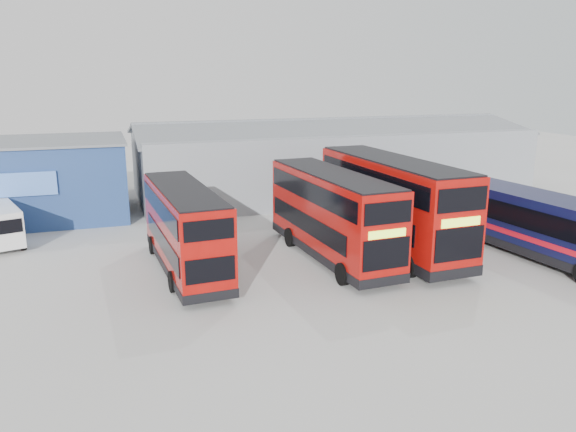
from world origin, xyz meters
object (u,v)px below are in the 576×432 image
(office_block, at_px, (29,179))
(double_decker_centre, at_px, (332,216))
(double_decker_left, at_px, (185,230))
(maintenance_shed, at_px, (330,159))
(single_decker_blue, at_px, (548,229))
(double_decker_right, at_px, (391,205))

(office_block, height_order, double_decker_centre, office_block)
(double_decker_centre, bearing_deg, double_decker_left, 173.92)
(office_block, height_order, double_decker_left, office_block)
(maintenance_shed, distance_m, double_decker_left, 20.93)
(maintenance_shed, bearing_deg, single_decker_blue, -79.43)
(office_block, height_order, single_decker_blue, office_block)
(double_decker_left, xyz_separation_m, double_decker_centre, (7.38, -0.37, 0.18))
(double_decker_centre, xyz_separation_m, single_decker_blue, (10.24, -3.77, -0.60))
(double_decker_centre, height_order, double_decker_right, double_decker_right)
(maintenance_shed, xyz_separation_m, double_decker_left, (-13.93, -15.61, -0.56))
(office_block, xyz_separation_m, double_decker_centre, (15.45, -13.97, -0.35))
(double_decker_left, bearing_deg, double_decker_right, 176.32)
(double_decker_left, height_order, double_decker_right, double_decker_right)
(double_decker_centre, height_order, single_decker_blue, double_decker_centre)
(single_decker_blue, bearing_deg, maintenance_shed, -85.36)
(office_block, bearing_deg, double_decker_left, -59.31)
(double_decker_left, xyz_separation_m, single_decker_blue, (17.61, -4.14, -0.42))
(double_decker_right, height_order, single_decker_blue, double_decker_right)
(maintenance_shed, relative_size, double_decker_left, 3.10)
(double_decker_right, bearing_deg, double_decker_left, 177.57)
(maintenance_shed, bearing_deg, office_block, -174.79)
(maintenance_shed, distance_m, single_decker_blue, 20.11)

